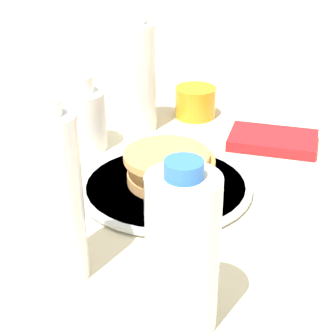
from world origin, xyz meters
The scene contains 9 objects.
ground_plane centered at (0.00, 0.00, 0.00)m, with size 4.00×4.00×0.00m, color beige.
plate centered at (0.00, 0.01, 0.01)m, with size 0.27×0.27×0.01m.
pancake_stack centered at (-0.01, 0.00, 0.04)m, with size 0.14×0.14×0.06m.
juice_glass centered at (-0.14, -0.27, 0.03)m, with size 0.08×0.08×0.06m.
cream_jug centered at (0.10, -0.18, 0.06)m, with size 0.08×0.08×0.14m.
water_bottle_near centered at (0.18, 0.17, 0.11)m, with size 0.06×0.06×0.23m.
water_bottle_mid centered at (0.06, 0.29, 0.09)m, with size 0.08×0.08×0.20m.
water_bottle_far centered at (-0.01, -0.25, 0.10)m, with size 0.07×0.07×0.22m.
napkin centered at (-0.23, -0.10, 0.01)m, with size 0.19×0.17×0.02m.
Camera 1 is at (0.20, 0.75, 0.45)m, focal length 60.00 mm.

